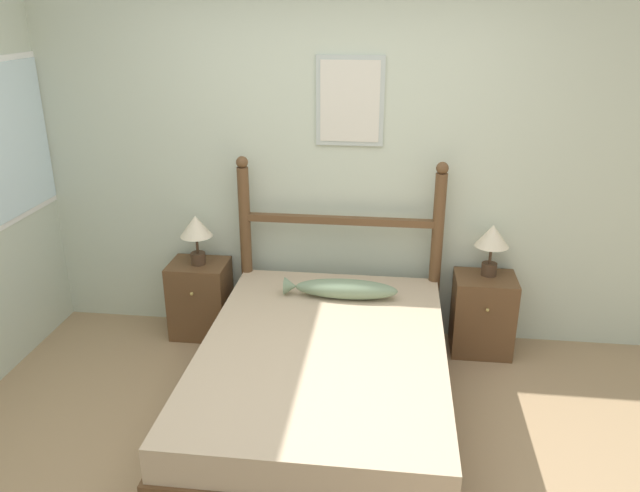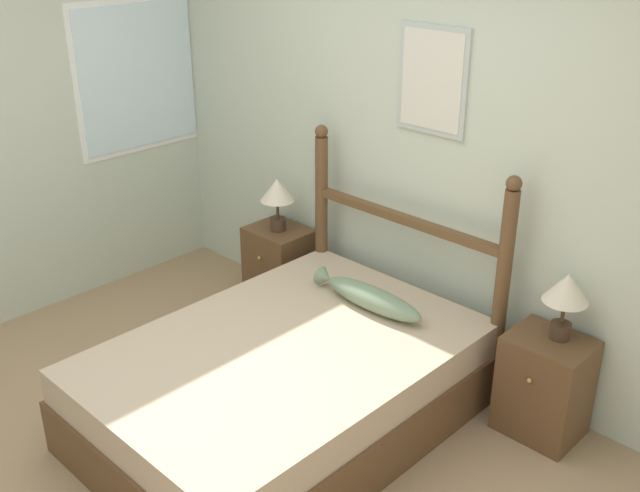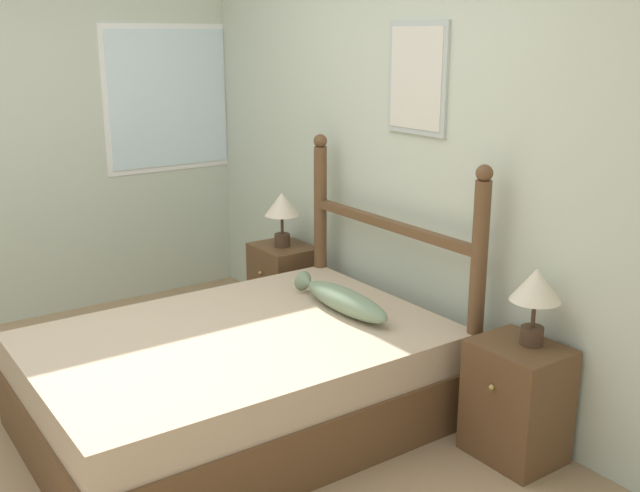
% 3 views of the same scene
% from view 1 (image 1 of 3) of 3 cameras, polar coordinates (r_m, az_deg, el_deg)
% --- Properties ---
extents(ground_plane, '(16.00, 16.00, 0.00)m').
position_cam_1_polar(ground_plane, '(3.47, -2.12, -20.92)').
color(ground_plane, '#9E7F5B').
extents(wall_back, '(6.40, 0.08, 2.55)m').
position_cam_1_polar(wall_back, '(4.41, 1.20, 7.50)').
color(wall_back, beige).
rests_on(wall_back, ground_plane).
extents(bed, '(1.44, 2.05, 0.50)m').
position_cam_1_polar(bed, '(3.76, 0.28, -12.29)').
color(bed, brown).
rests_on(bed, ground_plane).
extents(headboard, '(1.44, 0.08, 1.35)m').
position_cam_1_polar(headboard, '(4.42, 1.78, -0.03)').
color(headboard, brown).
rests_on(headboard, ground_plane).
extents(nightstand_left, '(0.42, 0.36, 0.57)m').
position_cam_1_polar(nightstand_left, '(4.73, -10.87, -4.74)').
color(nightstand_left, brown).
rests_on(nightstand_left, ground_plane).
extents(nightstand_right, '(0.42, 0.36, 0.57)m').
position_cam_1_polar(nightstand_right, '(4.57, 14.63, -6.05)').
color(nightstand_right, brown).
rests_on(nightstand_right, ground_plane).
extents(table_lamp_left, '(0.23, 0.23, 0.37)m').
position_cam_1_polar(table_lamp_left, '(4.51, -11.27, 1.48)').
color(table_lamp_left, '#422D1E').
rests_on(table_lamp_left, nightstand_left).
extents(table_lamp_right, '(0.23, 0.23, 0.37)m').
position_cam_1_polar(table_lamp_right, '(4.40, 15.46, 0.60)').
color(table_lamp_right, '#422D1E').
rests_on(table_lamp_right, nightstand_right).
extents(fish_pillow, '(0.76, 0.16, 0.13)m').
position_cam_1_polar(fish_pillow, '(4.14, 2.02, -3.93)').
color(fish_pillow, gray).
rests_on(fish_pillow, bed).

